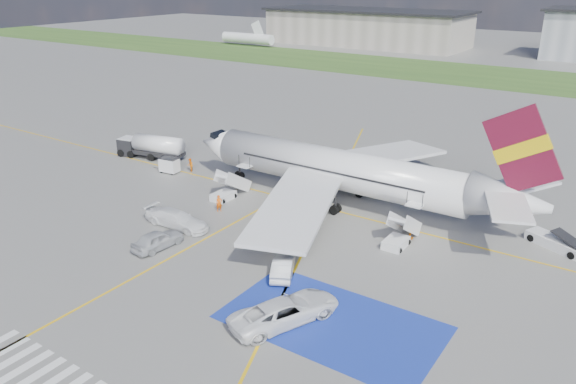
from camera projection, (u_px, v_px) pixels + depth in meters
The scene contains 21 objects.
ground at pixel (248, 257), 44.61m from camera, with size 400.00×400.00×0.00m, color #60605E.
grass_strip at pixel (526, 79), 117.83m from camera, with size 400.00×30.00×0.01m, color #2D4C1E.
taxiway_line_main at pixel (325, 208), 53.86m from camera, with size 120.00×0.20×0.01m, color gold.
taxiway_line_cross at pixel (105, 294), 39.50m from camera, with size 0.20×60.00×0.01m, color gold.
taxiway_line_diag at pixel (325, 208), 53.86m from camera, with size 0.20×60.00×0.01m, color gold.
staging_box at pixel (332, 322), 36.31m from camera, with size 14.00×8.00×0.01m, color navy.
crosswalk at pixel (27, 374), 31.67m from camera, with size 9.00×4.00×0.01m.
terminal_west at pixel (366, 28), 171.64m from camera, with size 60.00×22.00×10.00m, color gray.
airliner at pixel (350, 172), 53.37m from camera, with size 36.81×32.95×11.92m.
airstairs_fwd at pixel (226, 192), 56.04m from camera, with size 1.90×5.20×3.60m.
airstairs_aft at pixel (398, 238), 46.40m from camera, with size 1.90×5.20×3.60m.
fuel_tanker at pixel (151, 148), 67.88m from camera, with size 8.72×3.97×2.88m.
gpu_cart at pixel (169, 166), 63.05m from camera, with size 2.23×1.58×1.74m.
belt_loader at pixel (557, 244), 45.95m from camera, with size 5.39×3.57×1.58m.
car_silver_a at pixel (158, 240), 45.79m from camera, with size 1.81×4.49×1.53m, color #ADAFB4.
car_silver_b at pixel (283, 267), 41.75m from camera, with size 1.48×4.24×1.40m, color #B8BBC0.
van_white_a at pixel (285, 307), 36.04m from camera, with size 2.65×5.74×2.15m, color white.
van_white_b at pixel (176, 216), 49.61m from camera, with size 2.02×4.98×1.95m, color white.
crew_fwd at pixel (219, 203), 52.84m from camera, with size 0.59×0.38×1.61m, color #ED5C0C.
crew_nose at pixel (190, 165), 63.27m from camera, with size 0.77×0.60×1.58m, color orange.
crew_aft at pixel (411, 229), 47.36m from camera, with size 1.04×0.43×1.77m, color orange.
Camera 1 is at (24.83, -31.02, 21.17)m, focal length 35.00 mm.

